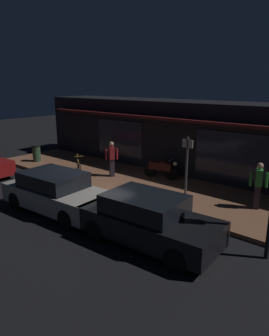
{
  "coord_description": "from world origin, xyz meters",
  "views": [
    {
      "loc": [
        8.53,
        -7.4,
        4.46
      ],
      "look_at": [
        0.11,
        2.4,
        0.95
      ],
      "focal_mm": 33.5,
      "sensor_mm": 36.0,
      "label": 1
    }
  ],
  "objects_px": {
    "bicycle_parked": "(79,165)",
    "parked_car_far": "(56,192)",
    "trash_bin": "(37,153)",
    "sign_post": "(187,164)",
    "parked_car_across": "(147,220)",
    "person_bystander": "(258,185)",
    "person_photographer": "(112,158)",
    "motorcycle": "(161,168)"
  },
  "relations": [
    {
      "from": "bicycle_parked",
      "to": "parked_car_far",
      "type": "relative_size",
      "value": 0.33
    },
    {
      "from": "trash_bin",
      "to": "sign_post",
      "type": "bearing_deg",
      "value": 2.22
    },
    {
      "from": "parked_car_across",
      "to": "trash_bin",
      "type": "bearing_deg",
      "value": 163.68
    },
    {
      "from": "person_bystander",
      "to": "parked_car_across",
      "type": "height_order",
      "value": "person_bystander"
    },
    {
      "from": "person_photographer",
      "to": "sign_post",
      "type": "relative_size",
      "value": 0.7
    },
    {
      "from": "person_photographer",
      "to": "motorcycle",
      "type": "bearing_deg",
      "value": 32.4
    },
    {
      "from": "person_bystander",
      "to": "parked_car_far",
      "type": "xyz_separation_m",
      "value": [
        -5.51,
        -4.54,
        -0.32
      ]
    },
    {
      "from": "person_photographer",
      "to": "sign_post",
      "type": "height_order",
      "value": "sign_post"
    },
    {
      "from": "motorcycle",
      "to": "person_photographer",
      "type": "distance_m",
      "value": 2.38
    },
    {
      "from": "bicycle_parked",
      "to": "parked_car_far",
      "type": "distance_m",
      "value": 4.55
    },
    {
      "from": "bicycle_parked",
      "to": "person_bystander",
      "type": "bearing_deg",
      "value": 7.31
    },
    {
      "from": "sign_post",
      "to": "parked_car_far",
      "type": "height_order",
      "value": "sign_post"
    },
    {
      "from": "bicycle_parked",
      "to": "parked_car_far",
      "type": "bearing_deg",
      "value": -49.51
    },
    {
      "from": "person_bystander",
      "to": "sign_post",
      "type": "bearing_deg",
      "value": -161.52
    },
    {
      "from": "sign_post",
      "to": "parked_car_far",
      "type": "relative_size",
      "value": 0.57
    },
    {
      "from": "sign_post",
      "to": "parked_car_across",
      "type": "xyz_separation_m",
      "value": [
        0.85,
        -3.43,
        -0.81
      ]
    },
    {
      "from": "person_photographer",
      "to": "parked_car_across",
      "type": "bearing_deg",
      "value": -36.15
    },
    {
      "from": "person_bystander",
      "to": "trash_bin",
      "type": "bearing_deg",
      "value": -174.38
    },
    {
      "from": "motorcycle",
      "to": "parked_car_far",
      "type": "distance_m",
      "value": 5.36
    },
    {
      "from": "trash_bin",
      "to": "bicycle_parked",
      "type": "bearing_deg",
      "value": 1.59
    },
    {
      "from": "sign_post",
      "to": "trash_bin",
      "type": "relative_size",
      "value": 2.58
    },
    {
      "from": "motorcycle",
      "to": "bicycle_parked",
      "type": "xyz_separation_m",
      "value": [
        -3.74,
        -1.85,
        -0.14
      ]
    },
    {
      "from": "bicycle_parked",
      "to": "person_photographer",
      "type": "height_order",
      "value": "person_photographer"
    },
    {
      "from": "bicycle_parked",
      "to": "trash_bin",
      "type": "distance_m",
      "value": 3.57
    },
    {
      "from": "sign_post",
      "to": "parked_car_far",
      "type": "distance_m",
      "value": 4.9
    },
    {
      "from": "person_photographer",
      "to": "parked_car_far",
      "type": "xyz_separation_m",
      "value": [
        1.19,
        -4.04,
        -0.32
      ]
    },
    {
      "from": "trash_bin",
      "to": "parked_car_far",
      "type": "height_order",
      "value": "parked_car_far"
    },
    {
      "from": "motorcycle",
      "to": "bicycle_parked",
      "type": "distance_m",
      "value": 4.17
    },
    {
      "from": "parked_car_far",
      "to": "parked_car_across",
      "type": "relative_size",
      "value": 1.0
    },
    {
      "from": "trash_bin",
      "to": "parked_car_across",
      "type": "bearing_deg",
      "value": -16.32
    },
    {
      "from": "person_bystander",
      "to": "parked_car_across",
      "type": "xyz_separation_m",
      "value": [
        -1.58,
        -4.25,
        -0.32
      ]
    },
    {
      "from": "motorcycle",
      "to": "parked_car_far",
      "type": "xyz_separation_m",
      "value": [
        -0.79,
        -5.3,
        0.06
      ]
    },
    {
      "from": "motorcycle",
      "to": "person_bystander",
      "type": "distance_m",
      "value": 4.8
    },
    {
      "from": "motorcycle",
      "to": "parked_car_across",
      "type": "relative_size",
      "value": 0.4
    },
    {
      "from": "parked_car_across",
      "to": "person_bystander",
      "type": "bearing_deg",
      "value": 69.63
    },
    {
      "from": "sign_post",
      "to": "person_bystander",
      "type": "bearing_deg",
      "value": 18.48
    },
    {
      "from": "trash_bin",
      "to": "parked_car_far",
      "type": "distance_m",
      "value": 7.33
    },
    {
      "from": "person_bystander",
      "to": "parked_car_far",
      "type": "relative_size",
      "value": 0.4
    },
    {
      "from": "parked_car_far",
      "to": "parked_car_across",
      "type": "height_order",
      "value": "same"
    },
    {
      "from": "bicycle_parked",
      "to": "person_photographer",
      "type": "bearing_deg",
      "value": 18.5
    },
    {
      "from": "sign_post",
      "to": "person_photographer",
      "type": "bearing_deg",
      "value": 175.8
    },
    {
      "from": "motorcycle",
      "to": "bicycle_parked",
      "type": "bearing_deg",
      "value": -153.72
    }
  ]
}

